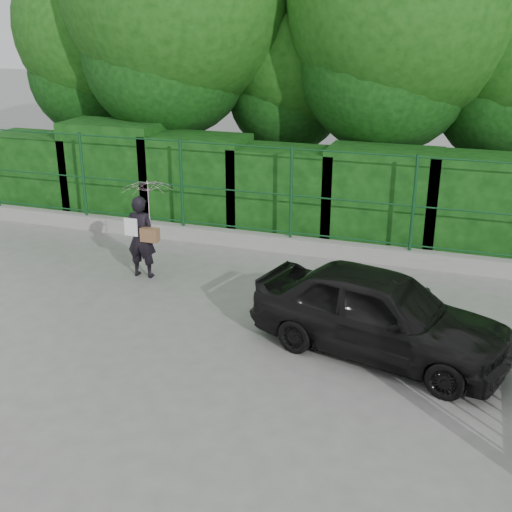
% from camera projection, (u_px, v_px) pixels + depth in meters
% --- Properties ---
extents(ground, '(80.00, 80.00, 0.00)m').
position_uv_depth(ground, '(173.00, 356.00, 8.82)').
color(ground, gray).
extents(kerb, '(14.00, 0.25, 0.30)m').
position_uv_depth(kerb, '(271.00, 242.00, 12.76)').
color(kerb, '#9E9E99').
rests_on(kerb, ground).
extents(fence, '(14.13, 0.06, 1.80)m').
position_uv_depth(fence, '(282.00, 192.00, 12.32)').
color(fence, '#10401D').
rests_on(fence, kerb).
extents(hedge, '(14.20, 1.20, 2.18)m').
position_uv_depth(hedge, '(285.00, 189.00, 13.35)').
color(hedge, black).
rests_on(hedge, ground).
extents(trees, '(17.10, 6.15, 8.08)m').
position_uv_depth(trees, '(369.00, 3.00, 13.70)').
color(trees, black).
rests_on(trees, ground).
extents(woman, '(0.86, 0.88, 1.75)m').
position_uv_depth(woman, '(146.00, 214.00, 11.11)').
color(woman, black).
rests_on(woman, ground).
extents(car, '(3.79, 2.27, 1.21)m').
position_uv_depth(car, '(379.00, 313.00, 8.72)').
color(car, black).
rests_on(car, ground).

